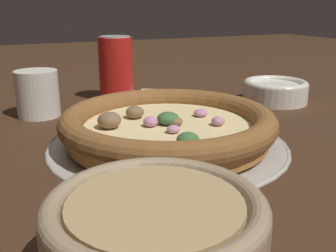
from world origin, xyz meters
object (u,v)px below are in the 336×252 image
(bowl_far, at_px, (275,90))
(drinking_cup, at_px, (38,94))
(pizza, at_px, (168,125))
(bowl_near, at_px, (156,233))
(beverage_can, at_px, (116,69))
(napkin, at_px, (168,94))
(pizza_tray, at_px, (168,142))
(fork, at_px, (166,94))

(bowl_far, bearing_deg, drinking_cup, 168.69)
(pizza, bearing_deg, bowl_near, -116.25)
(beverage_can, bearing_deg, pizza, -93.42)
(napkin, relative_size, beverage_can, 1.30)
(pizza_tray, bearing_deg, drinking_cup, 122.42)
(fork, distance_m, beverage_can, 0.12)
(napkin, distance_m, beverage_can, 0.12)
(napkin, bearing_deg, bowl_far, -37.46)
(bowl_near, relative_size, napkin, 0.95)
(pizza_tray, xyz_separation_m, beverage_can, (0.02, 0.28, 0.06))
(bowl_near, bearing_deg, bowl_far, 42.57)
(pizza_tray, height_order, fork, pizza_tray)
(pizza, xyz_separation_m, napkin, (0.12, 0.26, -0.02))
(drinking_cup, height_order, beverage_can, beverage_can)
(drinking_cup, bearing_deg, bowl_far, -11.31)
(beverage_can, bearing_deg, pizza_tray, -93.34)
(pizza_tray, bearing_deg, napkin, 65.61)
(bowl_near, distance_m, napkin, 0.56)
(fork, bearing_deg, pizza, 106.20)
(bowl_far, height_order, drinking_cup, drinking_cup)
(bowl_near, distance_m, beverage_can, 0.54)
(drinking_cup, xyz_separation_m, napkin, (0.26, 0.04, -0.03))
(drinking_cup, height_order, napkin, drinking_cup)
(pizza, xyz_separation_m, bowl_near, (-0.12, -0.24, 0.00))
(pizza, distance_m, fork, 0.30)
(pizza, xyz_separation_m, bowl_far, (0.29, 0.13, -0.01))
(fork, bearing_deg, bowl_far, 179.67)
(bowl_far, bearing_deg, pizza_tray, -155.00)
(pizza_tray, height_order, drinking_cup, drinking_cup)
(bowl_near, bearing_deg, fork, 65.07)
(pizza_tray, height_order, pizza, pizza)
(bowl_near, relative_size, fork, 1.00)
(drinking_cup, distance_m, beverage_can, 0.17)
(pizza, height_order, bowl_near, bowl_near)
(pizza_tray, distance_m, bowl_near, 0.27)
(pizza_tray, height_order, bowl_far, bowl_far)
(fork, bearing_deg, bowl_near, 105.04)
(drinking_cup, distance_m, napkin, 0.27)
(bowl_far, height_order, napkin, bowl_far)
(pizza, bearing_deg, napkin, 65.54)
(bowl_near, height_order, fork, bowl_near)
(pizza, relative_size, beverage_can, 2.32)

